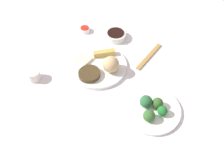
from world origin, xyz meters
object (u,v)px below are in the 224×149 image
at_px(soy_sauce_bowl, 116,36).
at_px(sauce_ramekin_sweet_and_sour, 85,30).
at_px(teacup, 34,75).
at_px(main_plate, 97,66).
at_px(broccoli_plate, 152,110).
at_px(chopsticks_pair, 149,56).

xyz_separation_m(soy_sauce_bowl, sauce_ramekin_sweet_and_sour, (-0.06, 0.17, -0.01)).
relative_size(sauce_ramekin_sweet_and_sour, teacup, 0.91).
bearing_deg(soy_sauce_bowl, main_plate, -165.58).
bearing_deg(teacup, soy_sauce_bowl, -15.52).
xyz_separation_m(main_plate, broccoli_plate, (-0.05, -0.33, -0.00)).
xyz_separation_m(soy_sauce_bowl, teacup, (-0.45, 0.13, 0.01)).
height_order(sauce_ramekin_sweet_and_sour, teacup, teacup).
distance_m(main_plate, sauce_ramekin_sweet_and_sour, 0.28).
relative_size(main_plate, broccoli_plate, 1.17).
height_order(broccoli_plate, sauce_ramekin_sweet_and_sour, sauce_ramekin_sweet_and_sour).
bearing_deg(teacup, main_plate, -38.57).
xyz_separation_m(teacup, chopsticks_pair, (0.44, -0.34, -0.02)).
xyz_separation_m(sauce_ramekin_sweet_and_sour, teacup, (-0.39, -0.04, 0.01)).
xyz_separation_m(sauce_ramekin_sweet_and_sour, chopsticks_pair, (0.04, -0.38, -0.01)).
bearing_deg(soy_sauce_bowl, sauce_ramekin_sweet_and_sour, 109.05).
bearing_deg(chopsticks_pair, sauce_ramekin_sweet_and_sour, 96.49).
xyz_separation_m(main_plate, sauce_ramekin_sweet_and_sour, (0.16, 0.22, 0.00)).
relative_size(main_plate, soy_sauce_bowl, 2.64).
height_order(soy_sauce_bowl, chopsticks_pair, soy_sauce_bowl).
xyz_separation_m(broccoli_plate, sauce_ramekin_sweet_and_sour, (0.22, 0.56, 0.00)).
distance_m(broccoli_plate, teacup, 0.55).
height_order(teacup, chopsticks_pair, teacup).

